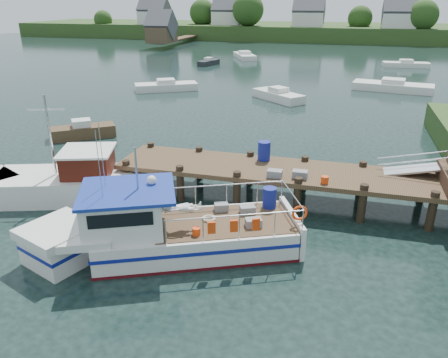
% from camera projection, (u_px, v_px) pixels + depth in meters
% --- Properties ---
extents(ground_plane, '(160.00, 160.00, 0.00)m').
position_uv_depth(ground_plane, '(255.00, 196.00, 19.45)').
color(ground_plane, black).
extents(far_shore, '(140.00, 42.55, 9.22)m').
position_uv_depth(far_shore, '(334.00, 29.00, 91.98)').
color(far_shore, '#2E491E').
rests_on(far_shore, ground).
extents(dock, '(16.60, 3.00, 4.78)m').
position_uv_depth(dock, '(420.00, 162.00, 17.00)').
color(dock, '#4B3723').
rests_on(dock, ground).
extents(lobster_boat, '(9.15, 5.88, 4.60)m').
position_uv_depth(lobster_boat, '(161.00, 231.00, 14.80)').
color(lobster_boat, silver).
rests_on(lobster_boat, ground).
extents(work_boat, '(8.56, 4.81, 4.54)m').
position_uv_depth(work_boat, '(68.00, 182.00, 19.08)').
color(work_boat, silver).
rests_on(work_boat, ground).
extents(moored_rowboat, '(3.99, 3.46, 1.15)m').
position_uv_depth(moored_rowboat, '(82.00, 131.00, 27.42)').
color(moored_rowboat, '#4B3723').
rests_on(moored_rowboat, ground).
extents(moored_far, '(5.75, 2.36, 0.95)m').
position_uv_depth(moored_far, '(406.00, 64.00, 55.54)').
color(moored_far, silver).
rests_on(moored_far, ground).
extents(moored_a, '(6.04, 4.57, 1.07)m').
position_uv_depth(moored_a, '(166.00, 86.00, 41.49)').
color(moored_a, silver).
rests_on(moored_a, ground).
extents(moored_b, '(4.99, 4.62, 1.12)m').
position_uv_depth(moored_b, '(278.00, 95.00, 37.50)').
color(moored_b, silver).
rests_on(moored_b, ground).
extents(moored_c, '(7.50, 3.61, 1.14)m').
position_uv_depth(moored_c, '(393.00, 86.00, 41.32)').
color(moored_c, silver).
rests_on(moored_c, ground).
extents(moored_d, '(4.64, 6.56, 1.06)m').
position_uv_depth(moored_d, '(245.00, 56.00, 63.49)').
color(moored_d, silver).
rests_on(moored_d, ground).
extents(moored_e, '(2.19, 3.77, 0.99)m').
position_uv_depth(moored_e, '(209.00, 62.00, 57.22)').
color(moored_e, black).
rests_on(moored_e, ground).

